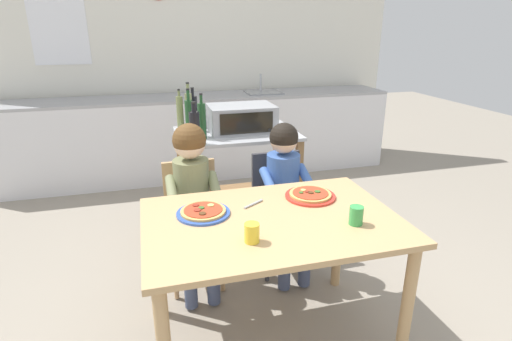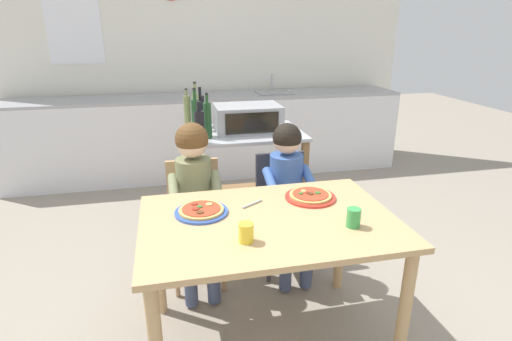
{
  "view_description": "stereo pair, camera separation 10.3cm",
  "coord_description": "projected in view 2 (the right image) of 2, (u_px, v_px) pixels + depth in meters",
  "views": [
    {
      "loc": [
        -0.56,
        -1.73,
        1.65
      ],
      "look_at": [
        0.0,
        0.3,
        0.89
      ],
      "focal_mm": 28.41,
      "sensor_mm": 36.0,
      "label": 1
    },
    {
      "loc": [
        -0.46,
        -1.75,
        1.65
      ],
      "look_at": [
        0.0,
        0.3,
        0.89
      ],
      "focal_mm": 28.41,
      "sensor_mm": 36.0,
      "label": 2
    }
  ],
  "objects": [
    {
      "name": "dining_table",
      "position": [
        269.0,
        237.0,
        2.05
      ],
      "size": [
        1.27,
        0.86,
        0.74
      ],
      "color": "tan",
      "rests_on": "ground"
    },
    {
      "name": "serving_spoon",
      "position": [
        252.0,
        204.0,
        2.17
      ],
      "size": [
        0.12,
        0.09,
        0.01
      ],
      "primitive_type": "cylinder",
      "rotation": [
        0.0,
        1.57,
        0.57
      ],
      "color": "#B7BABF",
      "rests_on": "dining_table"
    },
    {
      "name": "kitchen_island_cart",
      "position": [
        243.0,
        166.0,
        3.27
      ],
      "size": [
        0.93,
        0.63,
        0.86
      ],
      "color": "#B7BABF",
      "rests_on": "ground"
    },
    {
      "name": "dining_chair_left",
      "position": [
        195.0,
        213.0,
        2.68
      ],
      "size": [
        0.36,
        0.36,
        0.81
      ],
      "color": "tan",
      "rests_on": "ground"
    },
    {
      "name": "drinking_cup_green",
      "position": [
        354.0,
        218.0,
        1.92
      ],
      "size": [
        0.07,
        0.07,
        0.09
      ],
      "primitive_type": "cylinder",
      "color": "green",
      "rests_on": "dining_table"
    },
    {
      "name": "pizza_plate_blue_rimmed",
      "position": [
        201.0,
        211.0,
        2.07
      ],
      "size": [
        0.27,
        0.27,
        0.03
      ],
      "color": "#3356B7",
      "rests_on": "dining_table"
    },
    {
      "name": "bottle_slim_sauce",
      "position": [
        195.0,
        116.0,
        3.04
      ],
      "size": [
        0.06,
        0.06,
        0.35
      ],
      "color": "#1E4723",
      "rests_on": "kitchen_island_cart"
    },
    {
      "name": "toaster_oven",
      "position": [
        248.0,
        118.0,
        3.16
      ],
      "size": [
        0.5,
        0.36,
        0.21
      ],
      "color": "#999BA0",
      "rests_on": "kitchen_island_cart"
    },
    {
      "name": "back_wall_tiled",
      "position": [
        202.0,
        52.0,
        4.72
      ],
      "size": [
        4.88,
        0.14,
        2.7
      ],
      "color": "white",
      "rests_on": "ground"
    },
    {
      "name": "bottle_tall_green_wine",
      "position": [
        201.0,
        111.0,
        3.29
      ],
      "size": [
        0.07,
        0.07,
        0.32
      ],
      "color": "black",
      "rests_on": "kitchen_island_cart"
    },
    {
      "name": "child_in_olive_shirt",
      "position": [
        195.0,
        188.0,
        2.5
      ],
      "size": [
        0.32,
        0.42,
        1.08
      ],
      "color": "#424C6B",
      "rests_on": "ground"
    },
    {
      "name": "bottle_squat_spirits",
      "position": [
        196.0,
        110.0,
        3.19
      ],
      "size": [
        0.05,
        0.05,
        0.38
      ],
      "color": "olive",
      "rests_on": "kitchen_island_cart"
    },
    {
      "name": "kitchen_counter",
      "position": [
        209.0,
        135.0,
        4.65
      ],
      "size": [
        4.4,
        0.6,
        1.11
      ],
      "color": "silver",
      "rests_on": "ground"
    },
    {
      "name": "child_in_blue_striped_shirt",
      "position": [
        289.0,
        184.0,
        2.65
      ],
      "size": [
        0.32,
        0.42,
        1.04
      ],
      "color": "#424C6B",
      "rests_on": "ground"
    },
    {
      "name": "ground_plane",
      "position": [
        232.0,
        233.0,
        3.41
      ],
      "size": [
        12.47,
        12.47,
        0.0
      ],
      "primitive_type": "plane",
      "color": "gray"
    },
    {
      "name": "dining_chair_right",
      "position": [
        283.0,
        203.0,
        2.83
      ],
      "size": [
        0.36,
        0.36,
        0.81
      ],
      "color": "#333338",
      "rests_on": "ground"
    },
    {
      "name": "bottle_clear_vinegar",
      "position": [
        200.0,
        126.0,
        2.83
      ],
      "size": [
        0.07,
        0.07,
        0.3
      ],
      "color": "black",
      "rests_on": "kitchen_island_cart"
    },
    {
      "name": "drinking_cup_yellow",
      "position": [
        246.0,
        233.0,
        1.79
      ],
      "size": [
        0.07,
        0.07,
        0.09
      ],
      "primitive_type": "cylinder",
      "color": "yellow",
      "rests_on": "dining_table"
    },
    {
      "name": "bottle_brown_beer",
      "position": [
        187.0,
        111.0,
        3.25
      ],
      "size": [
        0.05,
        0.05,
        0.32
      ],
      "color": "olive",
      "rests_on": "kitchen_island_cart"
    },
    {
      "name": "pizza_plate_red_rimmed",
      "position": [
        310.0,
        196.0,
        2.25
      ],
      "size": [
        0.28,
        0.28,
        0.03
      ],
      "color": "red",
      "rests_on": "dining_table"
    },
    {
      "name": "bottle_dark_olive_oil",
      "position": [
        208.0,
        120.0,
        2.95
      ],
      "size": [
        0.06,
        0.06,
        0.33
      ],
      "color": "#1E4723",
      "rests_on": "kitchen_island_cart"
    }
  ]
}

